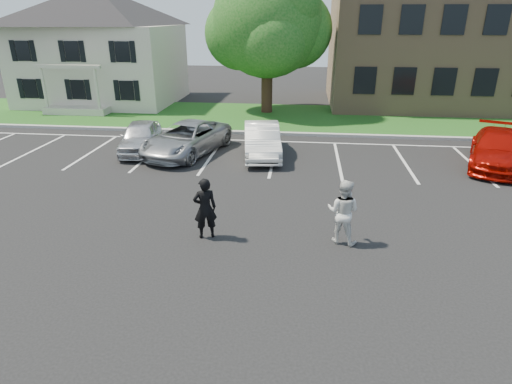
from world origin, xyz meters
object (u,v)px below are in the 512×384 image
at_px(man_white_shirt, 343,212).
at_px(car_silver_minivan, 187,139).
at_px(car_silver_west, 141,137).
at_px(house, 101,47).
at_px(office_building, 498,42).
at_px(car_red_compact, 498,149).
at_px(man_black_suit, 205,208).
at_px(car_white_sedan, 262,140).
at_px(tree, 269,24).

distance_m(man_white_shirt, car_silver_minivan, 9.86).
bearing_deg(car_silver_west, house, 109.95).
relative_size(office_building, man_white_shirt, 12.29).
xyz_separation_m(house, man_white_shirt, (15.40, -19.28, -2.92)).
bearing_deg(house, car_red_compact, -28.28).
bearing_deg(man_black_suit, car_white_sedan, -116.92).
bearing_deg(car_silver_west, car_white_sedan, -11.38).
bearing_deg(car_silver_west, man_white_shirt, -52.57).
bearing_deg(car_silver_minivan, man_black_suit, -54.44).
xyz_separation_m(house, car_silver_minivan, (9.05, -11.74, -3.13)).
relative_size(house, car_white_sedan, 2.38).
distance_m(office_building, man_white_shirt, 24.47).
xyz_separation_m(house, car_white_sedan, (12.43, -11.67, -3.11)).
xyz_separation_m(tree, car_silver_west, (-5.08, -9.14, -4.67)).
bearing_deg(tree, car_red_compact, -42.66).
bearing_deg(man_black_suit, office_building, -146.66).
relative_size(office_building, car_red_compact, 4.52).
relative_size(car_silver_west, car_silver_minivan, 0.79).
bearing_deg(car_silver_minivan, tree, 89.75).
distance_m(office_building, tree, 15.77).
height_order(house, man_white_shirt, house).
relative_size(man_white_shirt, car_red_compact, 0.37).
height_order(office_building, man_white_shirt, office_building).
distance_m(man_black_suit, car_white_sedan, 7.80).
height_order(car_white_sedan, car_red_compact, car_red_compact).
bearing_deg(car_silver_minivan, house, 144.59).
xyz_separation_m(tree, car_silver_minivan, (-2.88, -9.28, -4.65)).
relative_size(tree, man_black_suit, 4.97).
xyz_separation_m(house, office_building, (27.00, 2.02, 0.33)).
relative_size(office_building, man_black_suit, 12.66).
xyz_separation_m(man_white_shirt, car_silver_minivan, (-6.35, 7.54, -0.21)).
height_order(man_black_suit, car_red_compact, man_black_suit).
relative_size(house, office_building, 0.46).
bearing_deg(tree, car_silver_west, -119.06).
xyz_separation_m(house, car_red_compact, (22.25, -11.97, -3.11)).
distance_m(house, tree, 12.27).
height_order(office_building, tree, tree).
xyz_separation_m(man_black_suit, car_silver_west, (-4.79, 7.84, -0.20)).
bearing_deg(man_white_shirt, man_black_suit, 21.42).
relative_size(car_silver_west, car_white_sedan, 0.92).
bearing_deg(car_silver_west, man_black_suit, -69.20).
height_order(man_black_suit, car_silver_west, man_black_suit).
distance_m(office_building, car_red_compact, 15.17).
distance_m(man_white_shirt, car_red_compact, 10.02).
xyz_separation_m(man_white_shirt, car_white_sedan, (-2.97, 7.61, -0.20)).
relative_size(house, car_silver_minivan, 2.04).
relative_size(man_white_shirt, car_silver_minivan, 0.36).
bearing_deg(office_building, man_white_shirt, -118.57).
bearing_deg(car_silver_minivan, man_white_shirt, -32.93).
relative_size(house, tree, 1.17).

